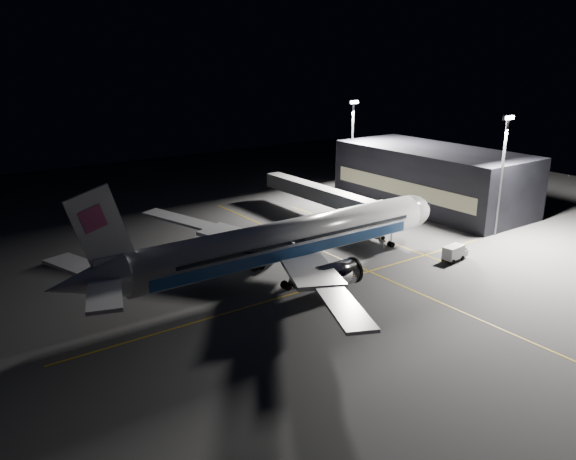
# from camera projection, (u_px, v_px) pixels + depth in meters

# --- Properties ---
(ground) EXTENTS (200.00, 200.00, 0.00)m
(ground) POSITION_uv_depth(u_px,v_px,m) (290.00, 274.00, 80.98)
(ground) COLOR #4C4C4F
(ground) RESTS_ON ground
(guide_line_main) EXTENTS (0.25, 80.00, 0.01)m
(guide_line_main) POSITION_uv_depth(u_px,v_px,m) (342.00, 260.00, 86.51)
(guide_line_main) COLOR gold
(guide_line_main) RESTS_ON ground
(guide_line_cross) EXTENTS (70.00, 0.25, 0.01)m
(guide_line_cross) POSITION_uv_depth(u_px,v_px,m) (315.00, 287.00, 76.32)
(guide_line_cross) COLOR gold
(guide_line_cross) RESTS_ON ground
(guide_line_side) EXTENTS (0.25, 40.00, 0.01)m
(guide_line_side) POSITION_uv_depth(u_px,v_px,m) (357.00, 230.00, 100.92)
(guide_line_side) COLOR gold
(guide_line_side) RESTS_ON ground
(airliner) EXTENTS (61.48, 54.22, 16.64)m
(airliner) POSITION_uv_depth(u_px,v_px,m) (283.00, 241.00, 78.84)
(airliner) COLOR silver
(airliner) RESTS_ON ground
(terminal) EXTENTS (18.12, 40.00, 12.00)m
(terminal) POSITION_uv_depth(u_px,v_px,m) (431.00, 177.00, 115.48)
(terminal) COLOR black
(terminal) RESTS_ON ground
(jet_bridge) EXTENTS (3.60, 34.40, 6.30)m
(jet_bridge) POSITION_uv_depth(u_px,v_px,m) (329.00, 197.00, 105.80)
(jet_bridge) COLOR #B2B2B7
(jet_bridge) RESTS_ON ground
(floodlight_mast_north) EXTENTS (2.40, 0.68, 20.70)m
(floodlight_mast_north) POSITION_uv_depth(u_px,v_px,m) (352.00, 139.00, 124.23)
(floodlight_mast_north) COLOR #59595E
(floodlight_mast_north) RESTS_ON ground
(floodlight_mast_south) EXTENTS (2.40, 0.67, 20.70)m
(floodlight_mast_south) POSITION_uv_depth(u_px,v_px,m) (503.00, 165.00, 94.71)
(floodlight_mast_south) COLOR #59595E
(floodlight_mast_south) RESTS_ON ground
(service_truck) EXTENTS (4.80, 2.42, 2.37)m
(service_truck) POSITION_uv_depth(u_px,v_px,m) (455.00, 252.00, 86.02)
(service_truck) COLOR silver
(service_truck) RESTS_ON ground
(baggage_tug) EXTENTS (2.91, 2.47, 1.92)m
(baggage_tug) POSITION_uv_depth(u_px,v_px,m) (230.00, 232.00, 96.97)
(baggage_tug) COLOR black
(baggage_tug) RESTS_ON ground
(safety_cone_a) EXTENTS (0.41, 0.41, 0.62)m
(safety_cone_a) POSITION_uv_depth(u_px,v_px,m) (237.00, 257.00, 86.71)
(safety_cone_a) COLOR #DC3B09
(safety_cone_a) RESTS_ON ground
(safety_cone_b) EXTENTS (0.39, 0.39, 0.58)m
(safety_cone_b) POSITION_uv_depth(u_px,v_px,m) (245.00, 264.00, 84.05)
(safety_cone_b) COLOR #DC3B09
(safety_cone_b) RESTS_ON ground
(safety_cone_c) EXTENTS (0.42, 0.42, 0.62)m
(safety_cone_c) POSITION_uv_depth(u_px,v_px,m) (263.00, 247.00, 91.32)
(safety_cone_c) COLOR #DC3B09
(safety_cone_c) RESTS_ON ground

